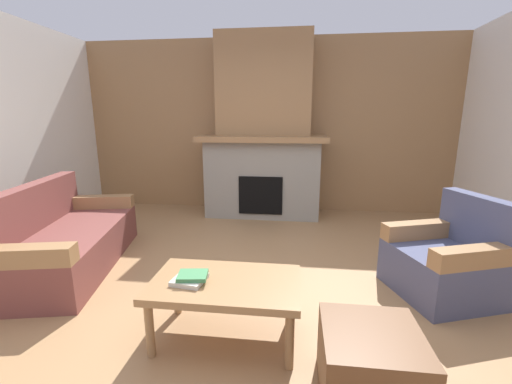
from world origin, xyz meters
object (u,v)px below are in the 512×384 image
at_px(armchair, 449,261).
at_px(ottoman, 370,365).
at_px(fireplace, 263,140).
at_px(couch, 63,241).
at_px(coffee_table, 225,288).

bearing_deg(armchair, ottoman, -126.41).
distance_m(fireplace, ottoman, 3.71).
bearing_deg(ottoman, fireplace, 104.97).
height_order(couch, coffee_table, couch).
bearing_deg(ottoman, couch, 154.84).
xyz_separation_m(couch, armchair, (3.63, -0.06, 0.01)).
distance_m(couch, armchair, 3.63).
bearing_deg(coffee_table, fireplace, 90.97).
height_order(couch, ottoman, couch).
bearing_deg(armchair, coffee_table, -155.20).
bearing_deg(coffee_table, ottoman, -24.62).
relative_size(fireplace, couch, 1.39).
height_order(coffee_table, ottoman, coffee_table).
bearing_deg(couch, ottoman, -25.16).
distance_m(fireplace, couch, 2.96).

